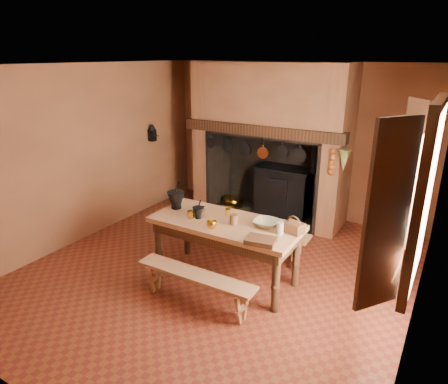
% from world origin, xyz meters
% --- Properties ---
extents(floor, '(5.50, 5.50, 0.00)m').
position_xyz_m(floor, '(0.00, 0.00, 0.00)').
color(floor, '#5E2B16').
rests_on(floor, ground).
extents(ceiling, '(5.50, 5.50, 0.00)m').
position_xyz_m(ceiling, '(0.00, 0.00, 2.80)').
color(ceiling, silver).
rests_on(ceiling, back_wall).
extents(back_wall, '(5.00, 0.02, 2.80)m').
position_xyz_m(back_wall, '(0.00, 2.75, 1.40)').
color(back_wall, '#965B3C').
rests_on(back_wall, floor).
extents(wall_left, '(0.02, 5.50, 2.80)m').
position_xyz_m(wall_left, '(-2.50, 0.00, 1.40)').
color(wall_left, '#965B3C').
rests_on(wall_left, floor).
extents(wall_right, '(0.02, 5.50, 2.80)m').
position_xyz_m(wall_right, '(2.50, 0.00, 1.40)').
color(wall_right, '#965B3C').
rests_on(wall_right, floor).
extents(wall_front, '(5.00, 0.02, 2.80)m').
position_xyz_m(wall_front, '(0.00, -2.75, 1.40)').
color(wall_front, '#965B3C').
rests_on(wall_front, floor).
extents(chimney_breast, '(2.95, 0.96, 2.80)m').
position_xyz_m(chimney_breast, '(-0.30, 2.31, 1.81)').
color(chimney_breast, '#965B3C').
rests_on(chimney_breast, floor).
extents(iron_range, '(1.12, 0.55, 1.60)m').
position_xyz_m(iron_range, '(-0.04, 2.45, 0.48)').
color(iron_range, black).
rests_on(iron_range, floor).
extents(hearth_pans, '(0.51, 0.62, 0.20)m').
position_xyz_m(hearth_pans, '(-1.05, 2.22, 0.09)').
color(hearth_pans, gold).
rests_on(hearth_pans, floor).
extents(hanging_pans, '(1.92, 0.29, 0.27)m').
position_xyz_m(hanging_pans, '(-0.34, 1.81, 1.36)').
color(hanging_pans, black).
rests_on(hanging_pans, chimney_breast).
extents(onion_string, '(0.12, 0.10, 0.46)m').
position_xyz_m(onion_string, '(1.00, 1.79, 1.33)').
color(onion_string, '#97451C').
rests_on(onion_string, chimney_breast).
extents(herb_bunch, '(0.20, 0.20, 0.35)m').
position_xyz_m(herb_bunch, '(1.18, 1.79, 1.38)').
color(herb_bunch, '#626931').
rests_on(herb_bunch, chimney_breast).
extents(window, '(0.39, 1.75, 1.76)m').
position_xyz_m(window, '(2.35, -0.40, 1.70)').
color(window, white).
rests_on(window, wall_right).
extents(wall_coffee_mill, '(0.23, 0.16, 0.31)m').
position_xyz_m(wall_coffee_mill, '(-2.42, 1.55, 1.52)').
color(wall_coffee_mill, black).
rests_on(wall_coffee_mill, wall_left).
extents(work_table, '(1.98, 0.88, 0.86)m').
position_xyz_m(work_table, '(0.19, -0.11, 0.72)').
color(work_table, '#B37D52').
rests_on(work_table, floor).
extents(bench_front, '(1.57, 0.27, 0.44)m').
position_xyz_m(bench_front, '(0.19, -0.82, 0.33)').
color(bench_front, '#B37D52').
rests_on(bench_front, floor).
extents(bench_back, '(1.78, 0.31, 0.50)m').
position_xyz_m(bench_back, '(0.19, 0.66, 0.37)').
color(bench_back, '#B37D52').
rests_on(bench_back, floor).
extents(mortar_large, '(0.24, 0.24, 0.41)m').
position_xyz_m(mortar_large, '(-0.64, -0.07, 0.99)').
color(mortar_large, black).
rests_on(mortar_large, work_table).
extents(mortar_small, '(0.16, 0.16, 0.26)m').
position_xyz_m(mortar_small, '(-0.17, -0.21, 0.94)').
color(mortar_small, black).
rests_on(mortar_small, work_table).
extents(coffee_grinder, '(0.16, 0.14, 0.17)m').
position_xyz_m(coffee_grinder, '(-0.18, -0.15, 0.92)').
color(coffee_grinder, '#3D1E13').
rests_on(coffee_grinder, work_table).
extents(brass_mug_a, '(0.10, 0.10, 0.10)m').
position_xyz_m(brass_mug_a, '(-0.26, -0.26, 0.91)').
color(brass_mug_a, gold).
rests_on(brass_mug_a, work_table).
extents(brass_mug_b, '(0.09, 0.09, 0.08)m').
position_xyz_m(brass_mug_b, '(0.11, 0.10, 0.90)').
color(brass_mug_b, gold).
rests_on(brass_mug_b, work_table).
extents(mixing_bowl, '(0.33, 0.33, 0.08)m').
position_xyz_m(mixing_bowl, '(0.71, 0.03, 0.90)').
color(mixing_bowl, '#B4AF8B').
rests_on(mixing_bowl, work_table).
extents(stoneware_crock, '(0.14, 0.14, 0.13)m').
position_xyz_m(stoneware_crock, '(0.33, -0.14, 0.92)').
color(stoneware_crock, '#4E311D').
rests_on(stoneware_crock, work_table).
extents(glass_jar, '(0.11, 0.11, 0.15)m').
position_xyz_m(glass_jar, '(0.96, -0.11, 0.93)').
color(glass_jar, beige).
rests_on(glass_jar, work_table).
extents(wicker_basket, '(0.26, 0.21, 0.22)m').
position_xyz_m(wicker_basket, '(1.08, 0.02, 0.93)').
color(wicker_basket, '#4F2C17').
rests_on(wicker_basket, work_table).
extents(wooden_tray, '(0.38, 0.30, 0.06)m').
position_xyz_m(wooden_tray, '(0.87, -0.45, 0.89)').
color(wooden_tray, '#3D1E13').
rests_on(wooden_tray, work_table).
extents(brass_cup, '(0.17, 0.17, 0.10)m').
position_xyz_m(brass_cup, '(0.16, -0.40, 0.91)').
color(brass_cup, gold).
rests_on(brass_cup, work_table).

